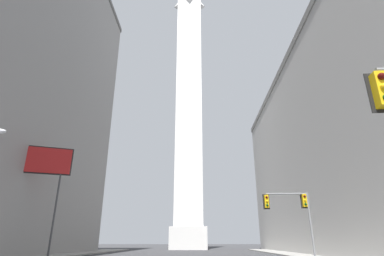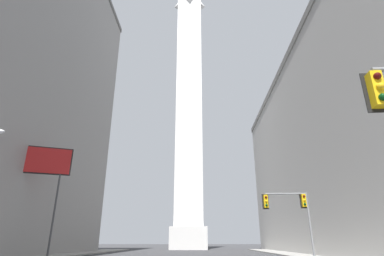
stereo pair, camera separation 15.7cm
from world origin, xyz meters
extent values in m
cube|color=silver|center=(0.00, 63.83, 2.16)|extent=(7.49, 7.49, 4.32)
cube|color=white|center=(0.00, 63.83, 33.11)|extent=(5.99, 5.99, 57.59)
cube|color=#E5B20F|center=(7.48, 6.75, 5.69)|extent=(0.36, 0.36, 1.10)
cube|color=black|center=(7.48, 6.93, 5.69)|extent=(0.58, 0.06, 1.32)
sphere|color=#410907|center=(7.47, 6.56, 6.03)|extent=(0.22, 0.22, 0.22)
sphere|color=yellow|center=(7.47, 6.56, 5.69)|extent=(0.22, 0.22, 0.22)
cylinder|color=slate|center=(11.83, 26.26, 2.82)|extent=(0.18, 0.18, 5.64)
cube|color=#E5B20F|center=(11.54, 26.26, 4.94)|extent=(0.34, 0.34, 1.10)
cube|color=black|center=(11.54, 26.44, 4.94)|extent=(0.58, 0.03, 1.32)
sphere|color=#410907|center=(11.54, 26.07, 5.28)|extent=(0.22, 0.22, 0.22)
sphere|color=yellow|center=(11.54, 26.07, 4.94)|extent=(0.22, 0.22, 0.22)
sphere|color=#073410|center=(11.54, 26.07, 4.60)|extent=(0.22, 0.22, 0.22)
cylinder|color=slate|center=(10.00, 26.26, 5.54)|extent=(3.66, 0.14, 0.14)
sphere|color=slate|center=(11.83, 26.26, 5.54)|extent=(0.18, 0.18, 0.18)
cube|color=#E5B20F|center=(8.17, 26.26, 4.87)|extent=(0.34, 0.34, 1.10)
cube|color=black|center=(8.17, 26.44, 4.87)|extent=(0.58, 0.03, 1.32)
sphere|color=#410907|center=(8.17, 26.07, 5.21)|extent=(0.22, 0.22, 0.22)
sphere|color=yellow|center=(8.17, 26.07, 4.87)|extent=(0.22, 0.22, 0.22)
sphere|color=#073410|center=(8.17, 26.07, 4.53)|extent=(0.22, 0.22, 0.22)
ellipsoid|color=silver|center=(-9.34, 14.80, 7.48)|extent=(0.64, 0.36, 0.26)
cylinder|color=#3F3F42|center=(-15.27, 26.86, 3.92)|extent=(0.18, 0.18, 7.85)
cylinder|color=#3F3F42|center=(-11.72, 28.16, 3.92)|extent=(0.18, 0.18, 7.85)
cube|color=red|center=(-13.50, 27.51, 9.12)|extent=(5.16, 2.08, 2.55)
cube|color=black|center=(-13.50, 27.51, 9.12)|extent=(5.34, 2.05, 2.79)
camera|label=1|loc=(2.09, -1.19, 1.51)|focal=28.00mm
camera|label=2|loc=(2.25, -1.19, 1.51)|focal=28.00mm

